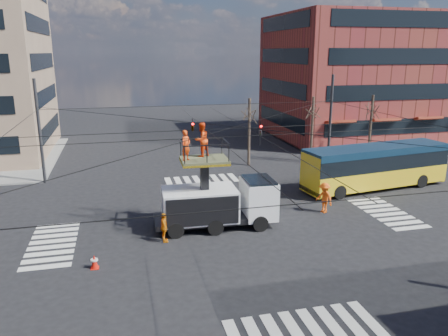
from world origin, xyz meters
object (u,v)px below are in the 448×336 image
Objects in this scene: worker_ground at (164,228)px; flagger at (324,198)px; city_bus at (375,166)px; utility_truck at (218,194)px; traffic_cone at (94,262)px.

worker_ground is 10.52m from flagger.
city_bus is 7.14× the size of worker_ground.
worker_ground is (-3.31, -1.44, -1.19)m from utility_truck.
utility_truck reaches higher than traffic_cone.
utility_truck is at bearing 27.88° from traffic_cone.
utility_truck is at bearing -105.91° from flagger.
city_bus is at bearing 22.18° from traffic_cone.
traffic_cone is 0.34× the size of flagger.
city_bus is 5.94× the size of flagger.
city_bus is 17.37m from worker_ground.
utility_truck is 3.80m from worker_ground.
worker_ground is 0.83× the size of flagger.
traffic_cone is 0.41× the size of worker_ground.
utility_truck is at bearing -168.78° from city_bus.
utility_truck is 13.75m from city_bus.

